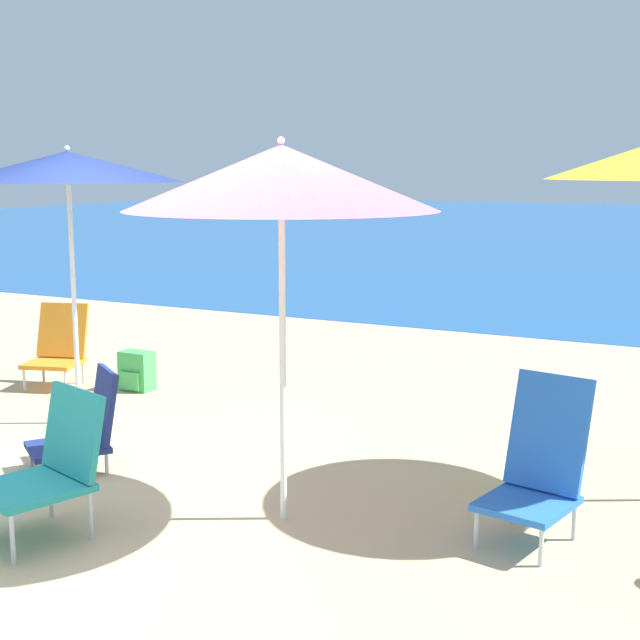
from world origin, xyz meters
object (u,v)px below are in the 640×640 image
(beach_chair_teal, at_px, (51,462))
(beach_chair_orange, at_px, (58,346))
(beach_umbrella_pink, at_px, (281,178))
(backpack_green, at_px, (137,371))
(beach_umbrella_navy, at_px, (68,167))
(beach_chair_navy, at_px, (85,427))
(beach_chair_blue, at_px, (539,464))

(beach_chair_teal, distance_m, beach_chair_orange, 3.43)
(beach_umbrella_pink, xyz_separation_m, backpack_green, (-2.59, 1.95, -1.71))
(beach_chair_orange, bearing_deg, backpack_green, -5.81)
(beach_umbrella_pink, distance_m, beach_umbrella_navy, 2.50)
(beach_chair_navy, bearing_deg, beach_chair_blue, 40.88)
(beach_umbrella_navy, distance_m, beach_chair_blue, 3.97)
(beach_chair_navy, distance_m, beach_chair_orange, 2.43)
(beach_chair_teal, relative_size, beach_chair_orange, 1.06)
(beach_umbrella_navy, bearing_deg, beach_chair_orange, 139.50)
(beach_umbrella_pink, distance_m, backpack_green, 3.66)
(beach_chair_teal, bearing_deg, backpack_green, 138.48)
(beach_umbrella_navy, distance_m, backpack_green, 2.06)
(beach_chair_teal, height_order, backpack_green, beach_chair_teal)
(beach_umbrella_pink, bearing_deg, beach_chair_navy, 174.95)
(beach_umbrella_navy, height_order, beach_chair_teal, beach_umbrella_navy)
(beach_chair_blue, bearing_deg, backpack_green, 169.71)
(beach_umbrella_navy, height_order, beach_chair_blue, beach_umbrella_navy)
(beach_chair_blue, xyz_separation_m, backpack_green, (-3.89, 1.54, -0.23))
(beach_chair_navy, distance_m, backpack_green, 2.09)
(beach_umbrella_pink, xyz_separation_m, beach_chair_teal, (-1.00, -0.73, -1.48))
(beach_umbrella_navy, distance_m, beach_chair_navy, 1.99)
(beach_umbrella_pink, bearing_deg, beach_chair_orange, 151.79)
(beach_umbrella_pink, distance_m, beach_chair_navy, 2.22)
(beach_umbrella_pink, xyz_separation_m, beach_chair_navy, (-1.55, 0.14, -1.59))
(beach_chair_orange, bearing_deg, beach_umbrella_pink, -45.95)
(beach_umbrella_pink, height_order, beach_chair_orange, beach_umbrella_pink)
(beach_chair_blue, bearing_deg, beach_chair_teal, -142.49)
(beach_chair_teal, bearing_deg, beach_chair_blue, 44.09)
(beach_chair_teal, xyz_separation_m, backpack_green, (-1.59, 2.68, -0.22))
(beach_chair_blue, relative_size, backpack_green, 2.47)
(beach_chair_navy, height_order, backpack_green, beach_chair_navy)
(beach_chair_teal, bearing_deg, beach_umbrella_navy, 146.44)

